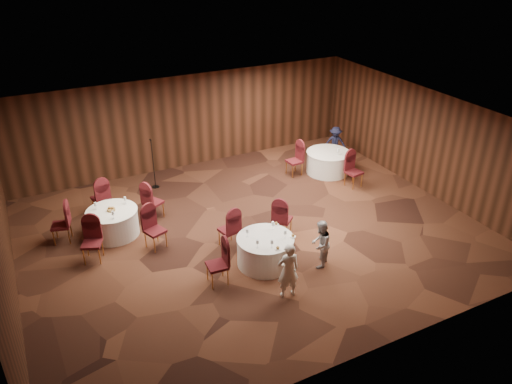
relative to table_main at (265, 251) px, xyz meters
name	(u,v)px	position (x,y,z in m)	size (l,w,h in m)	color
ground	(253,232)	(0.38, 1.45, -0.38)	(12.00, 12.00, 0.00)	black
room_shell	(253,167)	(0.38, 1.45, 1.59)	(12.00, 12.00, 12.00)	silver
table_main	(265,251)	(0.00, 0.00, 0.00)	(1.41, 1.41, 0.74)	silver
table_left	(113,222)	(-3.05, 3.05, 0.00)	(1.37, 1.37, 0.74)	silver
table_right	(328,162)	(4.38, 3.72, 0.00)	(1.49, 1.49, 0.74)	silver
chairs_main	(244,237)	(-0.27, 0.63, 0.12)	(3.02, 1.88, 1.00)	#410F0D
chairs_left	(113,219)	(-3.05, 3.02, 0.12)	(3.21, 3.09, 1.00)	#410F0D
chairs_right	(323,166)	(3.88, 3.27, 0.12)	(1.85, 2.18, 1.00)	#410F0D
tabletop_main	(274,235)	(0.18, -0.10, 0.47)	(1.10, 1.13, 0.22)	silver
tabletop_left	(111,208)	(-3.05, 3.05, 0.45)	(0.86, 0.76, 0.22)	silver
tabletop_right	(338,150)	(4.54, 3.42, 0.52)	(0.08, 0.08, 0.22)	silver
mic_stand	(154,174)	(-1.23, 5.30, 0.11)	(0.24, 0.24, 1.64)	black
woman_a	(288,270)	(-0.12, -1.32, 0.31)	(0.50, 0.33, 1.38)	white
woman_b	(320,244)	(1.16, -0.68, 0.25)	(0.61, 0.47, 1.25)	#AFB0B4
man_c	(335,143)	(5.24, 4.57, 0.23)	(0.78, 0.45, 1.21)	black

